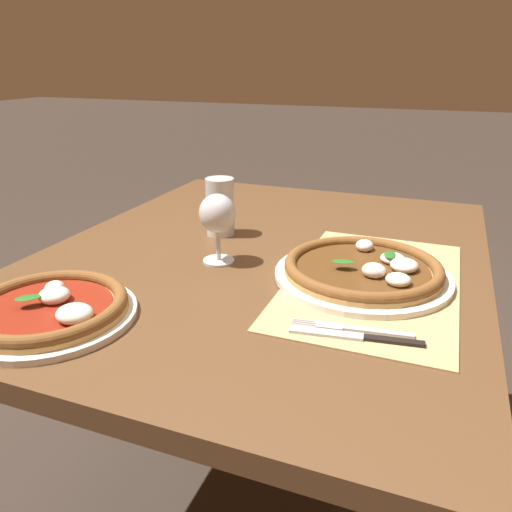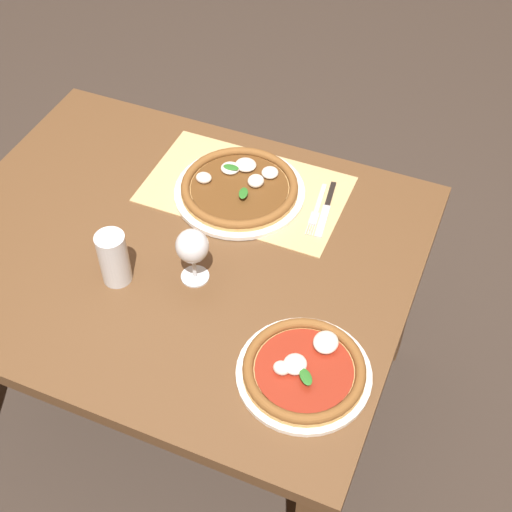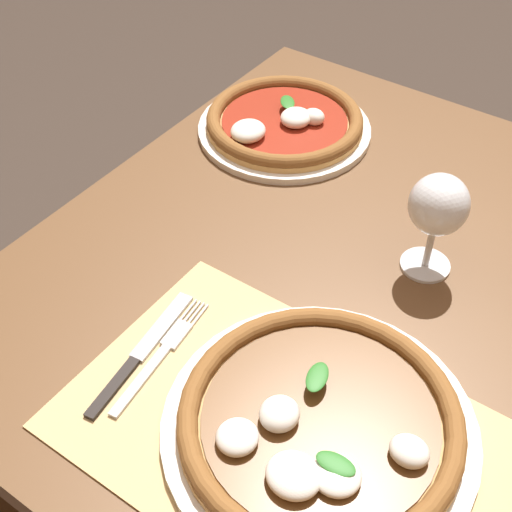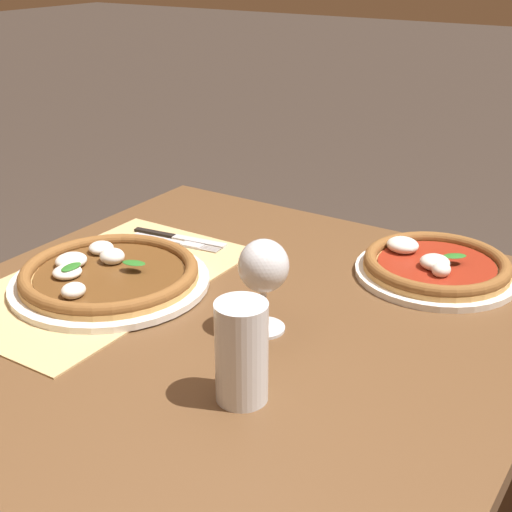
{
  "view_description": "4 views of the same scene",
  "coord_description": "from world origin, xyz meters",
  "px_view_note": "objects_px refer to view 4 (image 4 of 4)",
  "views": [
    {
      "loc": [
        -1.03,
        -0.37,
        1.16
      ],
      "look_at": [
        -0.19,
        -0.05,
        0.81
      ],
      "focal_mm": 35.0,
      "sensor_mm": 36.0,
      "label": 1
    },
    {
      "loc": [
        -0.67,
        1.06,
        2.07
      ],
      "look_at": [
        -0.24,
        0.03,
        0.84
      ],
      "focal_mm": 50.0,
      "sensor_mm": 36.0,
      "label": 2
    },
    {
      "loc": [
        0.11,
        -0.64,
        1.44
      ],
      "look_at": [
        -0.27,
        -0.09,
        0.79
      ],
      "focal_mm": 50.0,
      "sensor_mm": 36.0,
      "label": 3
    },
    {
      "loc": [
        0.75,
        0.6,
        1.31
      ],
      "look_at": [
        -0.27,
        -0.05,
        0.77
      ],
      "focal_mm": 50.0,
      "sensor_mm": 36.0,
      "label": 4
    }
  ],
  "objects_px": {
    "fork": "(177,242)",
    "knife": "(179,238)",
    "wine_glass": "(264,270)",
    "pint_glass": "(242,354)",
    "pizza_near": "(108,275)",
    "pizza_far": "(435,266)"
  },
  "relations": [
    {
      "from": "pint_glass",
      "to": "fork",
      "type": "xyz_separation_m",
      "value": [
        -0.37,
        -0.41,
        -0.06
      ]
    },
    {
      "from": "pizza_near",
      "to": "wine_glass",
      "type": "bearing_deg",
      "value": 93.28
    },
    {
      "from": "pint_glass",
      "to": "pizza_near",
      "type": "bearing_deg",
      "value": -111.66
    },
    {
      "from": "wine_glass",
      "to": "fork",
      "type": "height_order",
      "value": "wine_glass"
    },
    {
      "from": "wine_glass",
      "to": "knife",
      "type": "bearing_deg",
      "value": -122.61
    },
    {
      "from": "fork",
      "to": "knife",
      "type": "distance_m",
      "value": 0.02
    },
    {
      "from": "pint_glass",
      "to": "fork",
      "type": "height_order",
      "value": "pint_glass"
    },
    {
      "from": "pizza_near",
      "to": "pint_glass",
      "type": "bearing_deg",
      "value": 68.34
    },
    {
      "from": "pizza_near",
      "to": "pizza_far",
      "type": "relative_size",
      "value": 1.2
    },
    {
      "from": "fork",
      "to": "knife",
      "type": "height_order",
      "value": "knife"
    },
    {
      "from": "pint_glass",
      "to": "knife",
      "type": "height_order",
      "value": "pint_glass"
    },
    {
      "from": "fork",
      "to": "pizza_near",
      "type": "bearing_deg",
      "value": 4.52
    },
    {
      "from": "wine_glass",
      "to": "pint_glass",
      "type": "xyz_separation_m",
      "value": [
        0.17,
        0.08,
        -0.04
      ]
    },
    {
      "from": "pint_glass",
      "to": "fork",
      "type": "distance_m",
      "value": 0.56
    },
    {
      "from": "pizza_near",
      "to": "knife",
      "type": "distance_m",
      "value": 0.24
    },
    {
      "from": "fork",
      "to": "knife",
      "type": "relative_size",
      "value": 0.93
    },
    {
      "from": "pizza_near",
      "to": "wine_glass",
      "type": "relative_size",
      "value": 2.3
    },
    {
      "from": "pizza_near",
      "to": "pizza_far",
      "type": "bearing_deg",
      "value": 127.04
    },
    {
      "from": "pizza_near",
      "to": "knife",
      "type": "height_order",
      "value": "pizza_near"
    },
    {
      "from": "pizza_near",
      "to": "pizza_far",
      "type": "height_order",
      "value": "pizza_near"
    },
    {
      "from": "pizza_far",
      "to": "pint_glass",
      "type": "distance_m",
      "value": 0.53
    },
    {
      "from": "pizza_far",
      "to": "wine_glass",
      "type": "height_order",
      "value": "wine_glass"
    }
  ]
}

